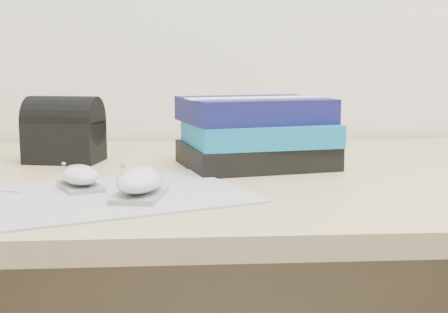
{
  "coord_description": "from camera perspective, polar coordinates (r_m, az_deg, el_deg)",
  "views": [
    {
      "loc": [
        -0.14,
        0.55,
        0.91
      ],
      "look_at": [
        -0.08,
        1.47,
        0.77
      ],
      "focal_mm": 50.0,
      "sensor_mm": 36.0,
      "label": 1
    }
  ],
  "objects": [
    {
      "name": "mousepad",
      "position": [
        0.87,
        -9.86,
        -3.43
      ],
      "size": [
        0.42,
        0.38,
        0.0
      ],
      "primitive_type": "cube",
      "rotation": [
        0.0,
        0.0,
        0.38
      ],
      "color": "gray",
      "rests_on": "desk"
    },
    {
      "name": "desk",
      "position": [
        1.18,
        3.14,
        -11.99
      ],
      "size": [
        1.6,
        0.8,
        0.73
      ],
      "color": "tan",
      "rests_on": "ground"
    },
    {
      "name": "pouch",
      "position": [
        1.17,
        -14.42,
        2.34
      ],
      "size": [
        0.15,
        0.12,
        0.12
      ],
      "color": "black",
      "rests_on": "desk"
    },
    {
      "name": "mouse_front",
      "position": [
        0.84,
        -7.71,
        -2.37
      ],
      "size": [
        0.08,
        0.12,
        0.05
      ],
      "color": "gray",
      "rests_on": "mousepad"
    },
    {
      "name": "mouse_rear",
      "position": [
        0.91,
        -13.05,
        -1.82
      ],
      "size": [
        0.08,
        0.1,
        0.04
      ],
      "color": "gray",
      "rests_on": "mousepad"
    },
    {
      "name": "book_stack",
      "position": [
        1.09,
        2.94,
        2.2
      ],
      "size": [
        0.28,
        0.25,
        0.12
      ],
      "color": "black",
      "rests_on": "desk"
    }
  ]
}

